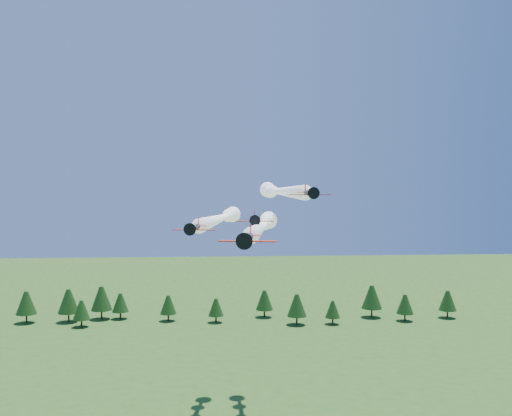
{
  "coord_description": "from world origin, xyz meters",
  "views": [
    {
      "loc": [
        -4.9,
        -89.79,
        47.87
      ],
      "look_at": [
        1.32,
        0.0,
        44.5
      ],
      "focal_mm": 40.0,
      "sensor_mm": 36.0,
      "label": 1
    }
  ],
  "objects": [
    {
      "name": "plane_slot",
      "position": [
        1.62,
        7.53,
        42.27
      ],
      "size": [
        6.68,
        7.26,
        2.35
      ],
      "rotation": [
        0.0,
        0.0,
        -0.06
      ],
      "color": "black",
      "rests_on": "ground"
    },
    {
      "name": "treeline",
      "position": [
        -9.71,
        112.32,
        6.62
      ],
      "size": [
        170.14,
        20.34,
        11.82
      ],
      "color": "#382314",
      "rests_on": "ground"
    },
    {
      "name": "plane_right",
      "position": [
        8.51,
        29.22,
        46.91
      ],
      "size": [
        6.86,
        55.46,
        3.7
      ],
      "rotation": [
        0.0,
        0.0,
        0.03
      ],
      "color": "black",
      "rests_on": "ground"
    },
    {
      "name": "plane_left",
      "position": [
        -3.91,
        29.74,
        41.31
      ],
      "size": [
        12.72,
        50.59,
        3.7
      ],
      "rotation": [
        0.0,
        0.0,
        -0.16
      ],
      "color": "black",
      "rests_on": "ground"
    },
    {
      "name": "plane_lead",
      "position": [
        3.58,
        15.99,
        40.55
      ],
      "size": [
        12.6,
        46.35,
        3.7
      ],
      "rotation": [
        0.0,
        0.0,
        -0.16
      ],
      "color": "black",
      "rests_on": "ground"
    }
  ]
}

